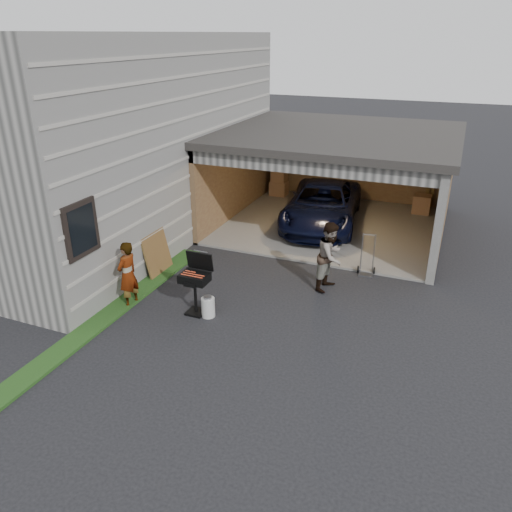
{
  "coord_description": "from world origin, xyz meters",
  "views": [
    {
      "loc": [
        4.08,
        -7.86,
        5.47
      ],
      "look_at": [
        0.42,
        1.07,
        1.15
      ],
      "focal_mm": 35.0,
      "sensor_mm": 36.0,
      "label": 1
    }
  ],
  "objects_px": {
    "man": "(331,256)",
    "hand_truck": "(366,267)",
    "minivan": "(322,207)",
    "bbq_grill": "(195,280)",
    "woman": "(128,274)",
    "plywood_panel": "(157,254)",
    "propane_tank": "(208,307)"
  },
  "relations": [
    {
      "from": "woman",
      "to": "bbq_grill",
      "type": "distance_m",
      "value": 1.52
    },
    {
      "from": "minivan",
      "to": "propane_tank",
      "type": "height_order",
      "value": "minivan"
    },
    {
      "from": "minivan",
      "to": "hand_truck",
      "type": "xyz_separation_m",
      "value": [
        1.93,
        -2.85,
        -0.42
      ]
    },
    {
      "from": "bbq_grill",
      "to": "man",
      "type": "bearing_deg",
      "value": 43.02
    },
    {
      "from": "bbq_grill",
      "to": "plywood_panel",
      "type": "xyz_separation_m",
      "value": [
        -1.8,
        1.33,
        -0.26
      ]
    },
    {
      "from": "woman",
      "to": "hand_truck",
      "type": "bearing_deg",
      "value": 133.57
    },
    {
      "from": "bbq_grill",
      "to": "hand_truck",
      "type": "height_order",
      "value": "bbq_grill"
    },
    {
      "from": "bbq_grill",
      "to": "plywood_panel",
      "type": "distance_m",
      "value": 2.25
    },
    {
      "from": "propane_tank",
      "to": "hand_truck",
      "type": "distance_m",
      "value": 4.25
    },
    {
      "from": "propane_tank",
      "to": "hand_truck",
      "type": "height_order",
      "value": "hand_truck"
    },
    {
      "from": "hand_truck",
      "to": "bbq_grill",
      "type": "bearing_deg",
      "value": -141.88
    },
    {
      "from": "minivan",
      "to": "plywood_panel",
      "type": "bearing_deg",
      "value": -128.25
    },
    {
      "from": "woman",
      "to": "bbq_grill",
      "type": "height_order",
      "value": "woman"
    },
    {
      "from": "man",
      "to": "plywood_panel",
      "type": "distance_m",
      "value": 4.22
    },
    {
      "from": "propane_tank",
      "to": "plywood_panel",
      "type": "distance_m",
      "value": 2.53
    },
    {
      "from": "minivan",
      "to": "plywood_panel",
      "type": "height_order",
      "value": "minivan"
    },
    {
      "from": "plywood_panel",
      "to": "propane_tank",
      "type": "bearing_deg",
      "value": -33.2
    },
    {
      "from": "minivan",
      "to": "hand_truck",
      "type": "distance_m",
      "value": 3.47
    },
    {
      "from": "man",
      "to": "woman",
      "type": "bearing_deg",
      "value": 134.39
    },
    {
      "from": "man",
      "to": "minivan",
      "type": "bearing_deg",
      "value": 29.75
    },
    {
      "from": "bbq_grill",
      "to": "propane_tank",
      "type": "relative_size",
      "value": 3.09
    },
    {
      "from": "plywood_panel",
      "to": "hand_truck",
      "type": "bearing_deg",
      "value": 21.76
    },
    {
      "from": "minivan",
      "to": "woman",
      "type": "relative_size",
      "value": 3.02
    },
    {
      "from": "woman",
      "to": "propane_tank",
      "type": "distance_m",
      "value": 1.89
    },
    {
      "from": "man",
      "to": "hand_truck",
      "type": "bearing_deg",
      "value": -20.02
    },
    {
      "from": "minivan",
      "to": "plywood_panel",
      "type": "relative_size",
      "value": 4.19
    },
    {
      "from": "minivan",
      "to": "plywood_panel",
      "type": "xyz_separation_m",
      "value": [
        -2.86,
        -4.76,
        -0.1
      ]
    },
    {
      "from": "minivan",
      "to": "man",
      "type": "relative_size",
      "value": 2.77
    },
    {
      "from": "woman",
      "to": "propane_tank",
      "type": "xyz_separation_m",
      "value": [
        1.8,
        0.22,
        -0.53
      ]
    },
    {
      "from": "minivan",
      "to": "bbq_grill",
      "type": "distance_m",
      "value": 6.18
    },
    {
      "from": "hand_truck",
      "to": "woman",
      "type": "bearing_deg",
      "value": -151.19
    },
    {
      "from": "plywood_panel",
      "to": "hand_truck",
      "type": "height_order",
      "value": "plywood_panel"
    }
  ]
}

